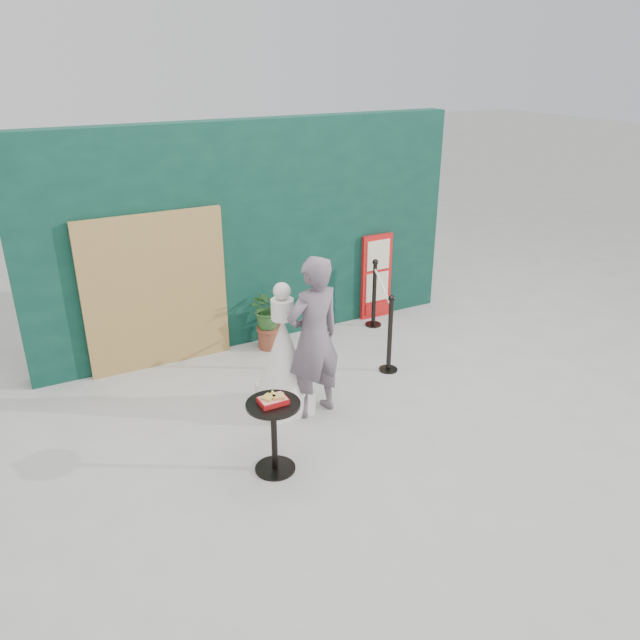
{
  "coord_description": "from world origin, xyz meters",
  "views": [
    {
      "loc": [
        -3.02,
        -4.46,
        3.79
      ],
      "look_at": [
        0.0,
        1.2,
        1.0
      ],
      "focal_mm": 35.0,
      "sensor_mm": 36.0,
      "label": 1
    }
  ],
  "objects": [
    {
      "name": "woman",
      "position": [
        -0.21,
        0.96,
        0.93
      ],
      "size": [
        0.74,
        0.54,
        1.85
      ],
      "primitive_type": "imported",
      "rotation": [
        0.0,
        0.0,
        3.3
      ],
      "color": "#665862",
      "rests_on": "ground"
    },
    {
      "name": "cafe_table",
      "position": [
        -1.04,
        0.19,
        0.5
      ],
      "size": [
        0.52,
        0.52,
        0.75
      ],
      "color": "black",
      "rests_on": "ground"
    },
    {
      "name": "ground",
      "position": [
        0.0,
        0.0,
        0.0
      ],
      "size": [
        60.0,
        60.0,
        0.0
      ],
      "primitive_type": "plane",
      "color": "#ADAAA5",
      "rests_on": "ground"
    },
    {
      "name": "statue",
      "position": [
        -0.48,
        1.15,
        0.63
      ],
      "size": [
        0.6,
        0.6,
        1.55
      ],
      "color": "silver",
      "rests_on": "ground"
    },
    {
      "name": "bamboo_fence",
      "position": [
        -1.4,
        2.94,
        1.0
      ],
      "size": [
        1.8,
        0.08,
        2.0
      ],
      "primitive_type": "cube",
      "color": "tan",
      "rests_on": "ground"
    },
    {
      "name": "back_wall",
      "position": [
        0.0,
        3.15,
        1.5
      ],
      "size": [
        6.0,
        0.3,
        3.0
      ],
      "primitive_type": "cube",
      "color": "#0A2F25",
      "rests_on": "ground"
    },
    {
      "name": "stanchion_barrier",
      "position": [
        1.4,
        2.04,
        0.49
      ],
      "size": [
        0.84,
        1.54,
        1.03
      ],
      "color": "black",
      "rests_on": "ground"
    },
    {
      "name": "planter",
      "position": [
        0.03,
        2.73,
        0.51
      ],
      "size": [
        0.51,
        0.45,
        0.88
      ],
      "color": "#953A30",
      "rests_on": "ground"
    },
    {
      "name": "menu_board",
      "position": [
        1.9,
        2.95,
        0.65
      ],
      "size": [
        0.5,
        0.07,
        1.3
      ],
      "color": "red",
      "rests_on": "ground"
    },
    {
      "name": "food_basket",
      "position": [
        -1.04,
        0.19,
        0.79
      ],
      "size": [
        0.26,
        0.19,
        0.11
      ],
      "color": "#AA1214",
      "rests_on": "cafe_table"
    }
  ]
}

